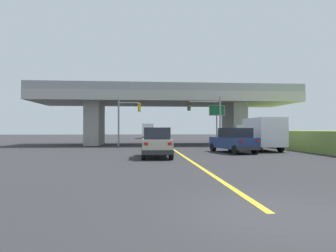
{
  "coord_description": "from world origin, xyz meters",
  "views": [
    {
      "loc": [
        -2.86,
        -6.49,
        1.89
      ],
      "look_at": [
        -0.08,
        26.97,
        2.29
      ],
      "focal_mm": 31.93,
      "sensor_mm": 36.0,
      "label": 1
    }
  ],
  "objects_px": {
    "semi_truck_distant": "(148,131)",
    "traffic_signal_farside": "(126,116)",
    "suv_lead": "(156,142)",
    "box_truck": "(260,133)",
    "suv_crossing": "(234,140)",
    "traffic_signal_nearside": "(209,114)",
    "highway_sign": "(217,114)",
    "sedan_oncoming": "(158,135)"
  },
  "relations": [
    {
      "from": "highway_sign",
      "to": "traffic_signal_nearside",
      "type": "bearing_deg",
      "value": -120.9
    },
    {
      "from": "sedan_oncoming",
      "to": "traffic_signal_farside",
      "type": "distance_m",
      "value": 15.46
    },
    {
      "from": "suv_crossing",
      "to": "suv_lead",
      "type": "bearing_deg",
      "value": -165.03
    },
    {
      "from": "suv_lead",
      "to": "box_truck",
      "type": "xyz_separation_m",
      "value": [
        9.7,
        6.01,
        0.53
      ]
    },
    {
      "from": "traffic_signal_farside",
      "to": "suv_crossing",
      "type": "bearing_deg",
      "value": -44.18
    },
    {
      "from": "suv_crossing",
      "to": "traffic_signal_farside",
      "type": "xyz_separation_m",
      "value": [
        -9.17,
        8.91,
        2.39
      ]
    },
    {
      "from": "highway_sign",
      "to": "suv_lead",
      "type": "bearing_deg",
      "value": -118.5
    },
    {
      "from": "traffic_signal_nearside",
      "to": "highway_sign",
      "type": "height_order",
      "value": "traffic_signal_nearside"
    },
    {
      "from": "suv_crossing",
      "to": "highway_sign",
      "type": "relative_size",
      "value": 1.04
    },
    {
      "from": "traffic_signal_nearside",
      "to": "semi_truck_distant",
      "type": "distance_m",
      "value": 32.63
    },
    {
      "from": "sedan_oncoming",
      "to": "traffic_signal_nearside",
      "type": "bearing_deg",
      "value": -72.63
    },
    {
      "from": "suv_lead",
      "to": "suv_crossing",
      "type": "bearing_deg",
      "value": 28.46
    },
    {
      "from": "suv_lead",
      "to": "box_truck",
      "type": "height_order",
      "value": "box_truck"
    },
    {
      "from": "suv_crossing",
      "to": "traffic_signal_nearside",
      "type": "relative_size",
      "value": 0.92
    },
    {
      "from": "sedan_oncoming",
      "to": "traffic_signal_nearside",
      "type": "distance_m",
      "value": 16.26
    },
    {
      "from": "traffic_signal_nearside",
      "to": "highway_sign",
      "type": "relative_size",
      "value": 1.13
    },
    {
      "from": "suv_lead",
      "to": "suv_crossing",
      "type": "xyz_separation_m",
      "value": [
        6.43,
        3.49,
        0.0
      ]
    },
    {
      "from": "suv_crossing",
      "to": "semi_truck_distant",
      "type": "relative_size",
      "value": 0.73
    },
    {
      "from": "suv_lead",
      "to": "traffic_signal_nearside",
      "type": "height_order",
      "value": "traffic_signal_nearside"
    },
    {
      "from": "suv_crossing",
      "to": "traffic_signal_farside",
      "type": "distance_m",
      "value": 13.0
    },
    {
      "from": "traffic_signal_nearside",
      "to": "suv_crossing",
      "type": "bearing_deg",
      "value": -88.7
    },
    {
      "from": "suv_lead",
      "to": "sedan_oncoming",
      "type": "xyz_separation_m",
      "value": [
        1.45,
        27.09,
        -0.0
      ]
    },
    {
      "from": "traffic_signal_farside",
      "to": "semi_truck_distant",
      "type": "bearing_deg",
      "value": 84.9
    },
    {
      "from": "box_truck",
      "to": "traffic_signal_nearside",
      "type": "bearing_deg",
      "value": 120.97
    },
    {
      "from": "traffic_signal_farside",
      "to": "traffic_signal_nearside",
      "type": "bearing_deg",
      "value": -4.01
    },
    {
      "from": "suv_crossing",
      "to": "sedan_oncoming",
      "type": "relative_size",
      "value": 1.19
    },
    {
      "from": "sedan_oncoming",
      "to": "highway_sign",
      "type": "bearing_deg",
      "value": -63.68
    },
    {
      "from": "sedan_oncoming",
      "to": "highway_sign",
      "type": "xyz_separation_m",
      "value": [
        6.32,
        -12.77,
        2.67
      ]
    },
    {
      "from": "suv_lead",
      "to": "semi_truck_distant",
      "type": "bearing_deg",
      "value": 89.92
    },
    {
      "from": "suv_lead",
      "to": "traffic_signal_nearside",
      "type": "xyz_separation_m",
      "value": [
        6.24,
        11.76,
        2.56
      ]
    },
    {
      "from": "box_truck",
      "to": "traffic_signal_nearside",
      "type": "height_order",
      "value": "traffic_signal_nearside"
    },
    {
      "from": "suv_crossing",
      "to": "box_truck",
      "type": "relative_size",
      "value": 0.79
    },
    {
      "from": "traffic_signal_nearside",
      "to": "traffic_signal_farside",
      "type": "distance_m",
      "value": 9.0
    },
    {
      "from": "box_truck",
      "to": "traffic_signal_nearside",
      "type": "relative_size",
      "value": 1.17
    },
    {
      "from": "box_truck",
      "to": "semi_truck_distant",
      "type": "relative_size",
      "value": 0.92
    },
    {
      "from": "traffic_signal_farside",
      "to": "box_truck",
      "type": "bearing_deg",
      "value": -27.18
    },
    {
      "from": "suv_crossing",
      "to": "box_truck",
      "type": "bearing_deg",
      "value": 24.21
    },
    {
      "from": "sedan_oncoming",
      "to": "box_truck",
      "type": "bearing_deg",
      "value": -68.63
    },
    {
      "from": "semi_truck_distant",
      "to": "traffic_signal_farside",
      "type": "bearing_deg",
      "value": -95.1
    },
    {
      "from": "highway_sign",
      "to": "semi_truck_distant",
      "type": "relative_size",
      "value": 0.7
    },
    {
      "from": "suv_crossing",
      "to": "highway_sign",
      "type": "height_order",
      "value": "highway_sign"
    },
    {
      "from": "traffic_signal_farside",
      "to": "suv_lead",
      "type": "bearing_deg",
      "value": -77.56
    }
  ]
}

